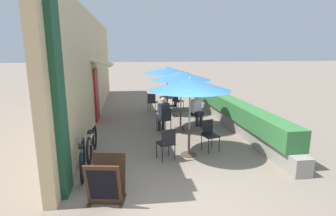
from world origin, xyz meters
The scene contains 23 objects.
ground_plane centered at (0.00, 0.00, 0.00)m, with size 120.00×120.00×0.00m, color gray.
cafe_facade_wall centered at (-2.54, 6.90, 2.09)m, with size 0.98×14.07×4.20m.
planter_hedge centered at (2.75, 6.93, 0.54)m, with size 0.60×13.07×1.01m.
patio_table_near centered at (0.50, 2.14, 0.51)m, with size 0.73×0.73×0.73m.
patio_umbrella_near centered at (0.50, 2.14, 1.95)m, with size 2.12×2.12×2.15m.
cafe_chair_near_left centered at (1.15, 2.42, 0.52)m, with size 0.50×0.50×0.87m.
cafe_chair_near_right centered at (-0.15, 1.86, 0.52)m, with size 0.50×0.50×0.87m.
coffee_cup_near centered at (0.33, 2.12, 0.77)m, with size 0.07×0.07×0.09m.
patio_table_mid centered at (0.75, 4.58, 0.51)m, with size 0.73×0.73×0.73m.
patio_umbrella_mid centered at (0.75, 4.58, 1.95)m, with size 2.12×2.12×2.15m.
cafe_chair_mid_left centered at (0.13, 4.24, 0.52)m, with size 0.52×0.52×0.87m.
seated_patron_mid_left centered at (0.08, 4.34, 0.69)m, with size 0.45×0.49×1.25m.
cafe_chair_mid_right centered at (1.38, 4.91, 0.52)m, with size 0.52×0.52×0.87m.
seated_patron_mid_right centered at (1.42, 4.81, 0.69)m, with size 0.45×0.49×1.25m.
patio_table_far centered at (0.65, 7.18, 0.51)m, with size 0.73×0.73×0.73m.
patio_umbrella_far centered at (0.65, 7.18, 1.95)m, with size 2.12×2.12×2.15m.
cafe_chair_far_left centered at (-0.03, 7.40, 0.52)m, with size 0.53×0.53×0.87m.
cafe_chair_far_right centered at (0.79, 6.48, 0.52)m, with size 0.44×0.44×0.87m.
cafe_chair_far_back centered at (1.18, 7.65, 0.52)m, with size 0.56×0.56×0.87m.
coffee_cup_far centered at (0.62, 7.10, 0.77)m, with size 0.07×0.07×0.09m.
bicycle_leaning centered at (-2.20, 1.49, 0.36)m, with size 0.28×1.73×0.77m.
bicycle_second centered at (-2.11, 2.47, 0.37)m, with size 0.10×1.76×0.79m.
menu_board centered at (-1.55, 0.16, 0.43)m, with size 0.75×0.74×0.86m.
Camera 1 is at (-1.07, -4.47, 2.82)m, focal length 28.00 mm.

